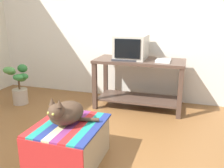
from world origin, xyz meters
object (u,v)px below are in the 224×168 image
(ottoman_with_blanket, at_px, (70,143))
(keyboard, at_px, (126,60))
(desk, at_px, (139,76))
(cat, at_px, (65,113))
(book, at_px, (163,61))
(tv_monitor, at_px, (131,47))
(potted_plant, at_px, (19,85))

(ottoman_with_blanket, bearing_deg, keyboard, 83.65)
(desk, xyz_separation_m, cat, (-0.35, -1.55, 0.00))
(keyboard, xyz_separation_m, ottoman_with_blanket, (-0.16, -1.42, -0.54))
(book, bearing_deg, keyboard, -170.21)
(tv_monitor, xyz_separation_m, book, (0.47, -0.10, -0.15))
(book, height_order, potted_plant, book)
(desk, xyz_separation_m, keyboard, (-0.16, -0.13, 0.24))
(cat, bearing_deg, desk, 89.37)
(tv_monitor, height_order, potted_plant, tv_monitor)
(tv_monitor, bearing_deg, book, -12.29)
(tv_monitor, xyz_separation_m, potted_plant, (-1.63, -0.48, -0.58))
(tv_monitor, height_order, cat, tv_monitor)
(potted_plant, bearing_deg, book, 10.25)
(potted_plant, bearing_deg, keyboard, 10.17)
(keyboard, height_order, potted_plant, keyboard)
(book, height_order, cat, book)
(cat, bearing_deg, ottoman_with_blanket, 9.56)
(book, xyz_separation_m, potted_plant, (-2.10, -0.38, -0.43))
(book, xyz_separation_m, cat, (-0.68, -1.51, -0.24))
(tv_monitor, distance_m, ottoman_with_blanket, 1.76)
(keyboard, bearing_deg, tv_monitor, 76.98)
(ottoman_with_blanket, bearing_deg, book, 66.70)
(desk, bearing_deg, tv_monitor, 156.32)
(ottoman_with_blanket, height_order, potted_plant, potted_plant)
(tv_monitor, height_order, book, tv_monitor)
(desk, height_order, book, book)
(potted_plant, bearing_deg, tv_monitor, 16.27)
(tv_monitor, height_order, keyboard, tv_monitor)
(keyboard, bearing_deg, desk, 33.71)
(desk, bearing_deg, potted_plant, -167.33)
(book, relative_size, cat, 0.61)
(tv_monitor, relative_size, book, 1.93)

